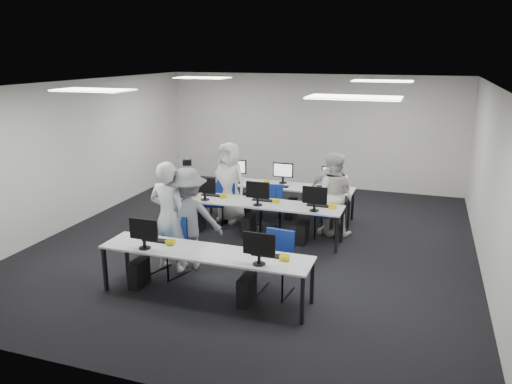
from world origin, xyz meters
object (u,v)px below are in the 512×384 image
(chair_7, at_px, (329,215))
(student_1, at_px, (333,194))
(chair_3, at_px, (272,216))
(chair_4, at_px, (324,222))
(photographer, at_px, (188,219))
(desk_mid, at_px, (261,205))
(chair_2, at_px, (215,211))
(chair_6, at_px, (269,211))
(desk_front, at_px, (205,254))
(chair_1, at_px, (275,274))
(student_2, at_px, (229,182))
(student_3, at_px, (330,194))
(chair_5, at_px, (230,207))
(chair_0, at_px, (169,256))
(student_0, at_px, (169,217))

(chair_7, height_order, student_1, student_1)
(chair_3, bearing_deg, chair_4, -12.54)
(chair_4, xyz_separation_m, photographer, (-1.86, -2.24, 0.58))
(desk_mid, height_order, chair_2, chair_2)
(chair_3, relative_size, chair_6, 1.06)
(desk_front, distance_m, chair_1, 1.12)
(chair_1, xyz_separation_m, student_2, (-1.91, 2.93, 0.56))
(chair_6, distance_m, chair_7, 1.31)
(chair_3, bearing_deg, chair_1, -82.16)
(student_1, relative_size, student_3, 1.00)
(chair_7, distance_m, photographer, 3.29)
(chair_2, bearing_deg, chair_5, 43.65)
(chair_3, height_order, chair_7, chair_7)
(desk_mid, xyz_separation_m, student_3, (1.22, 0.70, 0.15))
(chair_3, height_order, chair_4, chair_3)
(chair_4, bearing_deg, student_1, 35.90)
(chair_7, height_order, student_3, student_3)
(chair_4, distance_m, photographer, 2.97)
(chair_0, bearing_deg, chair_3, 85.99)
(desk_mid, distance_m, student_0, 2.13)
(desk_mid, bearing_deg, chair_0, -113.95)
(chair_7, bearing_deg, student_2, -175.17)
(chair_0, height_order, chair_4, chair_0)
(chair_1, xyz_separation_m, chair_6, (-1.07, 3.07, -0.03))
(chair_7, xyz_separation_m, student_1, (0.10, -0.23, 0.53))
(chair_0, relative_size, chair_6, 1.13)
(chair_1, relative_size, chair_4, 1.06)
(chair_5, relative_size, chair_7, 0.90)
(chair_6, bearing_deg, chair_7, -6.55)
(chair_0, relative_size, student_0, 0.52)
(chair_2, relative_size, chair_3, 0.92)
(chair_3, height_order, student_2, student_2)
(chair_5, height_order, student_0, student_0)
(desk_front, height_order, chair_7, chair_7)
(student_2, relative_size, student_3, 1.04)
(chair_4, height_order, chair_6, chair_4)
(photographer, bearing_deg, chair_4, -151.28)
(desk_mid, bearing_deg, student_1, 28.33)
(desk_front, distance_m, desk_mid, 2.60)
(chair_6, relative_size, student_0, 0.46)
(desk_mid, relative_size, photographer, 1.84)
(student_2, bearing_deg, student_3, 13.84)
(chair_4, distance_m, student_3, 0.58)
(chair_2, distance_m, student_3, 2.50)
(chair_1, distance_m, student_1, 2.91)
(chair_6, relative_size, student_2, 0.50)
(chair_0, xyz_separation_m, student_2, (-0.05, 2.83, 0.56))
(desk_mid, xyz_separation_m, chair_7, (1.19, 0.92, -0.37))
(desk_front, xyz_separation_m, chair_3, (0.05, 3.17, -0.39))
(chair_6, relative_size, photographer, 0.50)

